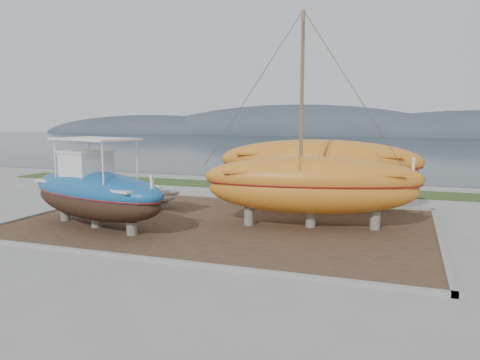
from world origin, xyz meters
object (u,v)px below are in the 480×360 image
(blue_caique, at_px, (95,183))
(orange_bare_hull, at_px, (318,174))
(orange_sailboat, at_px, (313,121))
(white_dinghy, at_px, (142,197))

(blue_caique, xyz_separation_m, orange_bare_hull, (8.15, 7.90, -0.19))
(blue_caique, xyz_separation_m, orange_sailboat, (8.75, 3.14, 2.62))
(white_dinghy, xyz_separation_m, orange_bare_hull, (8.61, 3.39, 1.14))
(blue_caique, distance_m, orange_bare_hull, 11.35)
(white_dinghy, distance_m, orange_sailboat, 10.12)
(orange_bare_hull, bearing_deg, orange_sailboat, -87.45)
(blue_caique, relative_size, white_dinghy, 2.01)
(orange_sailboat, bearing_deg, orange_bare_hull, 86.53)
(blue_caique, bearing_deg, white_dinghy, 112.80)
(blue_caique, height_order, orange_sailboat, orange_sailboat)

